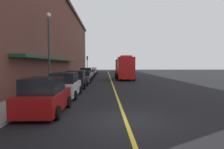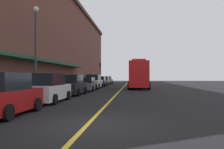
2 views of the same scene
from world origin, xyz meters
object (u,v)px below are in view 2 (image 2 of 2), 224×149
Objects in this scene: parking_meter_0 at (43,84)px; parked_car_0 at (3,95)px; parked_car_5 at (100,82)px; parking_meter_4 at (85,81)px; parked_car_7 at (108,80)px; fire_truck at (138,75)px; parking_meter_1 at (23,86)px; traffic_light_near at (100,69)px; parked_car_1 at (47,89)px; parking_meter_2 at (74,82)px; parked_car_2 at (71,85)px; parking_meter_3 at (99,79)px; parked_car_6 at (104,81)px; street_lamp_left at (36,41)px; parked_car_4 at (94,82)px; parked_car_3 at (86,84)px.

parked_car_0 is at bearing -80.18° from parking_meter_0.
parked_car_5 is 3.51× the size of parking_meter_4.
fire_truck is at bearing -158.40° from parked_car_7.
fire_truck is 19.33m from parking_meter_1.
parked_car_1 is at bearing -87.74° from traffic_light_near.
parked_car_5 is at bearing 82.92° from parking_meter_2.
parked_car_0 is 3.12× the size of parking_meter_2.
parked_car_2 is 1.05× the size of parked_car_7.
parking_meter_0 is 1.00× the size of parking_meter_3.
parked_car_2 is 23.72m from parked_car_6.
street_lamp_left is (-0.60, -15.71, 3.34)m from parking_meter_4.
parking_meter_4 is 16.08m from street_lamp_left.
parked_car_5 is 8.57m from parking_meter_3.
parking_meter_1 is 1.00× the size of parking_meter_4.
parking_meter_0 is (-1.43, -20.84, 0.29)m from parked_car_5.
parked_car_4 is 0.71× the size of street_lamp_left.
fire_truck is at bearing -96.64° from parked_car_4.
parking_meter_0 and parking_meter_1 have the same top height.
traffic_light_near reaches higher than parking_meter_4.
traffic_light_near is (0.06, 14.60, 2.10)m from parking_meter_4.
parking_meter_3 is 29.45m from street_lamp_left.
parked_car_6 is (0.03, 11.56, -0.11)m from parked_car_4.
fire_truck is at bearing 60.48° from street_lamp_left.
parked_car_3 is 12.58m from parking_meter_1.
traffic_light_near is at bearing 88.75° from street_lamp_left.
parked_car_5 reaches higher than parking_meter_3.
parked_car_7 is 0.63× the size of street_lamp_left.
parked_car_2 is at bearing -87.24° from traffic_light_near.
parked_car_4 is (-0.05, 23.17, 0.04)m from parked_car_0.
parking_meter_0 is (-1.37, -3.12, 0.21)m from parked_car_2.
parking_meter_1 is 19.04m from parking_meter_4.
parked_car_6 reaches higher than parking_meter_1.
parked_car_6 is 0.99× the size of traffic_light_near.
parking_meter_0 is at bearing -90.12° from traffic_light_near.
parked_car_1 is at bearing -87.56° from parking_meter_3.
parking_meter_4 is at bearing 90.00° from parking_meter_1.
parked_car_3 reaches higher than parking_meter_1.
parked_car_1 is at bearing -83.53° from parking_meter_2.
parking_meter_2 is 19.95m from parking_meter_3.
parked_car_0 is 17.28m from parking_meter_2.
fire_truck is 16.66m from parking_meter_3.
parked_car_4 is 3.70× the size of parking_meter_1.
parked_car_3 reaches higher than parking_meter_2.
parked_car_0 is 23.67m from parking_meter_4.
parked_car_0 is 0.60× the size of street_lamp_left.
parking_meter_2 is 1.00× the size of parking_meter_4.
parking_meter_0 is 1.00× the size of parking_meter_2.
parked_car_3 is 1.11× the size of traffic_light_near.
parked_car_2 is 17.72m from parked_car_5.
parked_car_4 reaches higher than parked_car_2.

